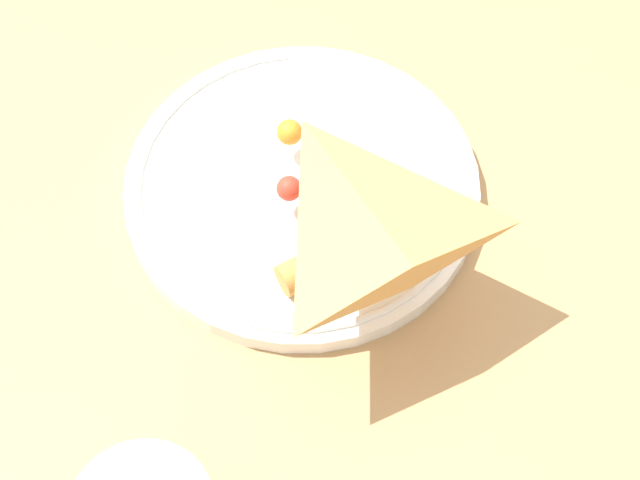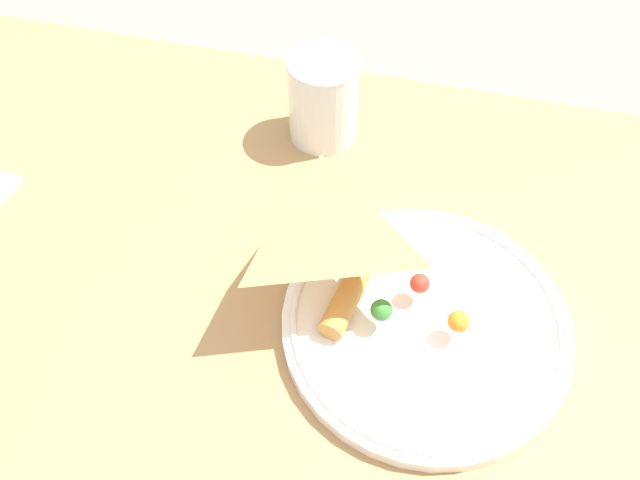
# 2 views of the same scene
# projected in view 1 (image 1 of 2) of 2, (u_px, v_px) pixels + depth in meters

# --- Properties ---
(dining_table) EXTENTS (1.24, 0.72, 0.78)m
(dining_table) POSITION_uv_depth(u_px,v_px,m) (392.00, 361.00, 0.80)
(dining_table) COLOR #A87F51
(dining_table) RESTS_ON ground_plane
(plate_pizza) EXTENTS (0.27, 0.27, 0.05)m
(plate_pizza) POSITION_uv_depth(u_px,v_px,m) (303.00, 187.00, 0.74)
(plate_pizza) COLOR white
(plate_pizza) RESTS_ON dining_table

